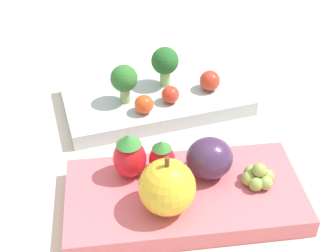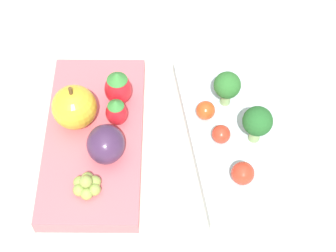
{
  "view_description": "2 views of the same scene",
  "coord_description": "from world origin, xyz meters",
  "px_view_note": "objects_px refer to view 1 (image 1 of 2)",
  "views": [
    {
      "loc": [
        -0.08,
        -0.38,
        0.34
      ],
      "look_at": [
        -0.01,
        0.0,
        0.03
      ],
      "focal_mm": 50.0,
      "sensor_mm": 36.0,
      "label": 1
    },
    {
      "loc": [
        0.34,
        -0.01,
        0.55
      ],
      "look_at": [
        -0.01,
        0.0,
        0.03
      ],
      "focal_mm": 60.0,
      "sensor_mm": 36.0,
      "label": 2
    }
  ],
  "objects_px": {
    "cherry_tomato_1": "(173,94)",
    "bento_box_fruit": "(184,196)",
    "plum": "(210,158)",
    "broccoli_floret_0": "(163,62)",
    "strawberry_1": "(130,156)",
    "cherry_tomato_2": "(144,104)",
    "cherry_tomato_0": "(210,81)",
    "grape_cluster": "(258,176)",
    "apple": "(167,187)",
    "broccoli_floret_1": "(124,80)",
    "strawberry_0": "(162,157)",
    "bento_box_savoury": "(155,97)"
  },
  "relations": [
    {
      "from": "broccoli_floret_1",
      "to": "strawberry_1",
      "type": "bearing_deg",
      "value": -93.39
    },
    {
      "from": "apple",
      "to": "grape_cluster",
      "type": "xyz_separation_m",
      "value": [
        0.09,
        0.02,
        -0.02
      ]
    },
    {
      "from": "bento_box_fruit",
      "to": "apple",
      "type": "bearing_deg",
      "value": -136.21
    },
    {
      "from": "cherry_tomato_0",
      "to": "grape_cluster",
      "type": "relative_size",
      "value": 0.78
    },
    {
      "from": "bento_box_fruit",
      "to": "cherry_tomato_0",
      "type": "bearing_deg",
      "value": 68.55
    },
    {
      "from": "cherry_tomato_2",
      "to": "broccoli_floret_0",
      "type": "bearing_deg",
      "value": 59.6
    },
    {
      "from": "broccoli_floret_0",
      "to": "cherry_tomato_2",
      "type": "height_order",
      "value": "broccoli_floret_0"
    },
    {
      "from": "cherry_tomato_1",
      "to": "plum",
      "type": "distance_m",
      "value": 0.13
    },
    {
      "from": "cherry_tomato_1",
      "to": "strawberry_1",
      "type": "relative_size",
      "value": 0.43
    },
    {
      "from": "broccoli_floret_1",
      "to": "broccoli_floret_0",
      "type": "bearing_deg",
      "value": 28.99
    },
    {
      "from": "grape_cluster",
      "to": "plum",
      "type": "bearing_deg",
      "value": 154.96
    },
    {
      "from": "strawberry_1",
      "to": "grape_cluster",
      "type": "distance_m",
      "value": 0.12
    },
    {
      "from": "bento_box_fruit",
      "to": "strawberry_0",
      "type": "xyz_separation_m",
      "value": [
        -0.02,
        0.03,
        0.03
      ]
    },
    {
      "from": "grape_cluster",
      "to": "cherry_tomato_0",
      "type": "bearing_deg",
      "value": 92.17
    },
    {
      "from": "broccoli_floret_0",
      "to": "cherry_tomato_1",
      "type": "bearing_deg",
      "value": -81.69
    },
    {
      "from": "bento_box_savoury",
      "to": "grape_cluster",
      "type": "relative_size",
      "value": 7.27
    },
    {
      "from": "cherry_tomato_2",
      "to": "apple",
      "type": "bearing_deg",
      "value": -89.54
    },
    {
      "from": "broccoli_floret_0",
      "to": "cherry_tomato_1",
      "type": "relative_size",
      "value": 2.41
    },
    {
      "from": "bento_box_savoury",
      "to": "bento_box_fruit",
      "type": "bearing_deg",
      "value": -89.17
    },
    {
      "from": "cherry_tomato_1",
      "to": "apple",
      "type": "height_order",
      "value": "apple"
    },
    {
      "from": "bento_box_fruit",
      "to": "cherry_tomato_2",
      "type": "height_order",
      "value": "cherry_tomato_2"
    },
    {
      "from": "bento_box_fruit",
      "to": "grape_cluster",
      "type": "distance_m",
      "value": 0.07
    },
    {
      "from": "broccoli_floret_1",
      "to": "apple",
      "type": "bearing_deg",
      "value": -83.31
    },
    {
      "from": "broccoli_floret_1",
      "to": "cherry_tomato_2",
      "type": "distance_m",
      "value": 0.04
    },
    {
      "from": "grape_cluster",
      "to": "broccoli_floret_1",
      "type": "bearing_deg",
      "value": 125.02
    },
    {
      "from": "broccoli_floret_1",
      "to": "strawberry_0",
      "type": "bearing_deg",
      "value": -79.59
    },
    {
      "from": "cherry_tomato_0",
      "to": "plum",
      "type": "height_order",
      "value": "plum"
    },
    {
      "from": "broccoli_floret_0",
      "to": "cherry_tomato_0",
      "type": "relative_size",
      "value": 2.02
    },
    {
      "from": "broccoli_floret_1",
      "to": "strawberry_0",
      "type": "distance_m",
      "value": 0.13
    },
    {
      "from": "strawberry_0",
      "to": "cherry_tomato_0",
      "type": "bearing_deg",
      "value": 59.02
    },
    {
      "from": "strawberry_0",
      "to": "strawberry_1",
      "type": "bearing_deg",
      "value": 176.71
    },
    {
      "from": "grape_cluster",
      "to": "broccoli_floret_0",
      "type": "bearing_deg",
      "value": 108.01
    },
    {
      "from": "bento_box_savoury",
      "to": "strawberry_1",
      "type": "xyz_separation_m",
      "value": [
        -0.05,
        -0.14,
        0.03
      ]
    },
    {
      "from": "cherry_tomato_1",
      "to": "strawberry_0",
      "type": "bearing_deg",
      "value": -105.54
    },
    {
      "from": "cherry_tomato_0",
      "to": "apple",
      "type": "relative_size",
      "value": 0.42
    },
    {
      "from": "broccoli_floret_0",
      "to": "apple",
      "type": "bearing_deg",
      "value": -98.43
    },
    {
      "from": "bento_box_savoury",
      "to": "apple",
      "type": "relative_size",
      "value": 3.91
    },
    {
      "from": "bento_box_fruit",
      "to": "cherry_tomato_0",
      "type": "distance_m",
      "value": 0.17
    },
    {
      "from": "strawberry_1",
      "to": "cherry_tomato_2",
      "type": "bearing_deg",
      "value": 75.12
    },
    {
      "from": "bento_box_fruit",
      "to": "cherry_tomato_1",
      "type": "height_order",
      "value": "cherry_tomato_1"
    },
    {
      "from": "bento_box_fruit",
      "to": "broccoli_floret_0",
      "type": "distance_m",
      "value": 0.19
    },
    {
      "from": "plum",
      "to": "cherry_tomato_2",
      "type": "bearing_deg",
      "value": 113.26
    },
    {
      "from": "cherry_tomato_2",
      "to": "grape_cluster",
      "type": "height_order",
      "value": "grape_cluster"
    },
    {
      "from": "broccoli_floret_1",
      "to": "apple",
      "type": "xyz_separation_m",
      "value": [
        0.02,
        -0.17,
        -0.0
      ]
    },
    {
      "from": "bento_box_savoury",
      "to": "grape_cluster",
      "type": "bearing_deg",
      "value": -67.35
    },
    {
      "from": "cherry_tomato_1",
      "to": "bento_box_fruit",
      "type": "bearing_deg",
      "value": -96.04
    },
    {
      "from": "broccoli_floret_1",
      "to": "grape_cluster",
      "type": "bearing_deg",
      "value": -54.98
    },
    {
      "from": "cherry_tomato_2",
      "to": "grape_cluster",
      "type": "distance_m",
      "value": 0.16
    },
    {
      "from": "cherry_tomato_2",
      "to": "grape_cluster",
      "type": "xyz_separation_m",
      "value": [
        0.09,
        -0.13,
        -0.0
      ]
    },
    {
      "from": "strawberry_1",
      "to": "apple",
      "type": "bearing_deg",
      "value": -60.22
    }
  ]
}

